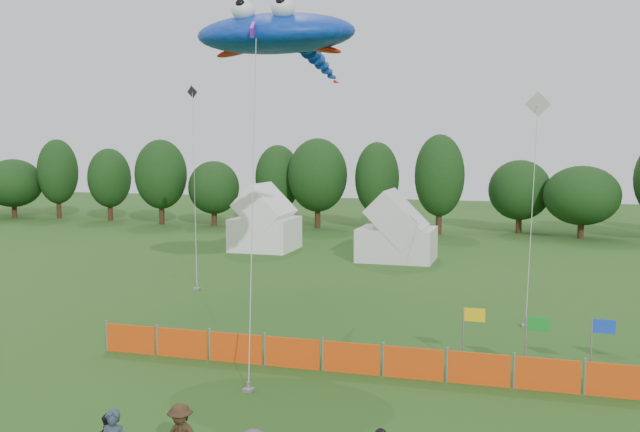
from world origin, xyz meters
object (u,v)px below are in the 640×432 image
(barrier_fence, at_px, (351,358))
(stingray_kite, at_px, (281,36))
(tent_right, at_px, (397,233))
(tent_left, at_px, (265,223))

(barrier_fence, distance_m, stingray_kite, 13.82)
(barrier_fence, bearing_deg, tent_right, 96.51)
(tent_left, relative_size, tent_right, 0.87)
(stingray_kite, bearing_deg, tent_right, 82.70)
(tent_left, xyz_separation_m, tent_right, (9.59, -1.81, -0.15))
(barrier_fence, xyz_separation_m, stingray_kite, (-4.64, 6.52, 11.26))
(tent_right, distance_m, barrier_fence, 22.78)
(tent_left, height_order, stingray_kite, stingray_kite)
(tent_left, distance_m, stingray_kite, 21.79)
(tent_left, bearing_deg, barrier_fence, -63.51)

